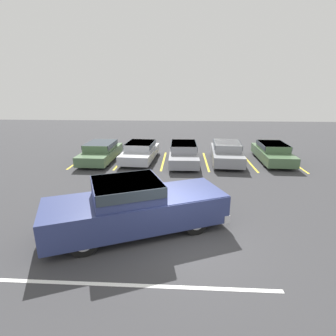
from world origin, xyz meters
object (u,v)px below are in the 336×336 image
Objects in this scene: parked_sedan_b at (140,151)px; parked_sedan_c at (184,152)px; pickup_truck at (137,206)px; parked_sedan_d at (227,152)px; parked_sedan_e at (273,152)px; parked_sedan_a at (101,151)px.

parked_sedan_c is at bearing 88.26° from parked_sedan_b.
pickup_truck is at bearing 12.25° from parked_sedan_b.
parked_sedan_c is 2.71m from parked_sedan_d.
parked_sedan_d is (4.23, 8.53, -0.21)m from pickup_truck.
parked_sedan_d reaches higher than parked_sedan_c.
parked_sedan_e is at bearing 28.32° from pickup_truck.
pickup_truck reaches higher than parked_sedan_c.
parked_sedan_a is at bearing -85.76° from parked_sedan_d.
pickup_truck is 9.27m from parked_sedan_a.
parked_sedan_c is at bearing -83.51° from parked_sedan_d.
parked_sedan_c is (1.53, 8.39, -0.24)m from pickup_truck.
parked_sedan_c is at bearing 90.51° from parked_sedan_a.
parked_sedan_c reaches higher than parked_sedan_b.
pickup_truck is at bearing 25.31° from parked_sedan_a.
parked_sedan_d is 0.99× the size of parked_sedan_e.
parked_sedan_a is 11.01m from parked_sedan_e.
parked_sedan_c is 5.69m from parked_sedan_e.
parked_sedan_d is (2.71, 0.14, 0.03)m from parked_sedan_c.
parked_sedan_d reaches higher than parked_sedan_b.
parked_sedan_b is at bearing -87.31° from parked_sedan_e.
pickup_truck reaches higher than parked_sedan_d.
parked_sedan_b is 0.99× the size of parked_sedan_d.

